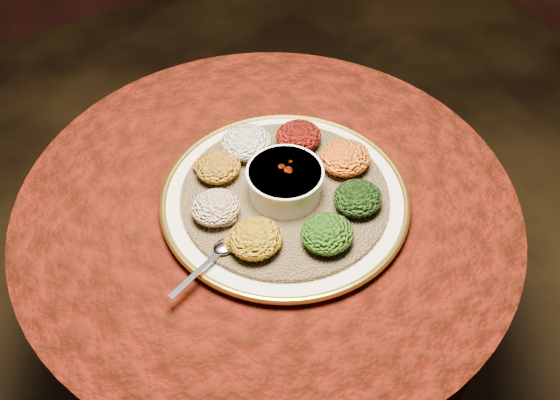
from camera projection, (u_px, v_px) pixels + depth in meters
table at (268, 257)px, 1.32m from camera, size 0.96×0.96×0.73m
platter at (285, 199)px, 1.17m from camera, size 0.50×0.50×0.02m
injera at (285, 195)px, 1.17m from camera, size 0.42×0.42×0.01m
stew_bowl at (285, 181)px, 1.14m from camera, size 0.14×0.14×0.06m
spoon at (221, 250)px, 1.07m from camera, size 0.15×0.07×0.01m
portion_ayib at (246, 142)px, 1.22m from camera, size 0.10×0.10×0.05m
portion_kitfo at (299, 136)px, 1.23m from camera, size 0.09×0.09×0.04m
portion_tikil at (345, 158)px, 1.19m from camera, size 0.10×0.09×0.05m
portion_gomen at (358, 198)px, 1.12m from camera, size 0.09×0.09×0.04m
portion_mixveg at (327, 234)px, 1.07m from camera, size 0.09×0.09×0.04m
portion_kik at (256, 238)px, 1.06m from camera, size 0.09×0.09×0.05m
portion_timatim at (216, 207)px, 1.11m from camera, size 0.09×0.08×0.04m
portion_shiro at (218, 167)px, 1.18m from camera, size 0.09×0.08×0.04m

